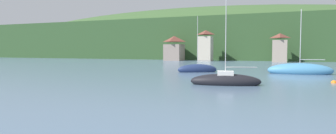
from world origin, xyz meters
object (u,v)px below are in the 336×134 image
shore_building_westcentral (206,46)px  sailboat_far_4 (300,70)px  shore_building_west (174,49)px  shore_building_central (280,48)px  sailboat_mid_1 (225,81)px  sailboat_far_3 (197,70)px  mooring_buoy_mid (334,83)px

shore_building_westcentral → sailboat_far_4: bearing=-59.4°
shore_building_west → shore_building_central: shore_building_central is taller
shore_building_central → sailboat_mid_1: bearing=-94.2°
shore_building_west → shore_building_westcentral: 10.32m
sailboat_mid_1 → shore_building_westcentral: bearing=-86.0°
shore_building_west → shore_building_westcentral: bearing=-4.9°
shore_building_west → shore_building_central: size_ratio=0.98×
shore_building_west → sailboat_far_3: (19.79, -42.85, -3.33)m
shore_building_west → sailboat_far_3: size_ratio=0.87×
shore_building_west → mooring_buoy_mid: 63.24m
sailboat_far_3 → sailboat_far_4: size_ratio=0.93×
shore_building_west → shore_building_central: bearing=-1.2°
shore_building_west → sailboat_far_3: sailboat_far_3 is taller
sailboat_far_4 → shore_building_central: bearing=-90.9°
sailboat_far_4 → shore_building_westcentral: bearing=-64.7°
shore_building_westcentral → shore_building_central: shore_building_westcentral is taller
sailboat_far_3 → sailboat_far_4: bearing=158.1°
sailboat_mid_1 → sailboat_far_3: bearing=-76.6°
shore_building_central → shore_building_westcentral: bearing=-179.3°
sailboat_mid_1 → sailboat_far_4: bearing=-126.1°
shore_building_westcentral → sailboat_far_3: shore_building_westcentral is taller
sailboat_mid_1 → sailboat_far_4: size_ratio=0.96×
shore_building_central → sailboat_far_4: size_ratio=0.83×
shore_building_westcentral → sailboat_far_3: size_ratio=1.04×
shore_building_west → sailboat_far_4: (33.83, -40.70, -3.24)m
shore_building_westcentral → sailboat_mid_1: (16.35, -56.17, -4.05)m
shore_building_west → sailboat_mid_1: (26.61, -57.05, -3.34)m
sailboat_mid_1 → sailboat_far_3: (-6.82, 14.20, 0.00)m
mooring_buoy_mid → shore_building_west: bearing=125.2°
sailboat_mid_1 → sailboat_far_3: 15.75m
sailboat_far_3 → sailboat_far_4: (14.04, 2.15, 0.09)m
sailboat_far_3 → shore_building_west: bearing=-95.8°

